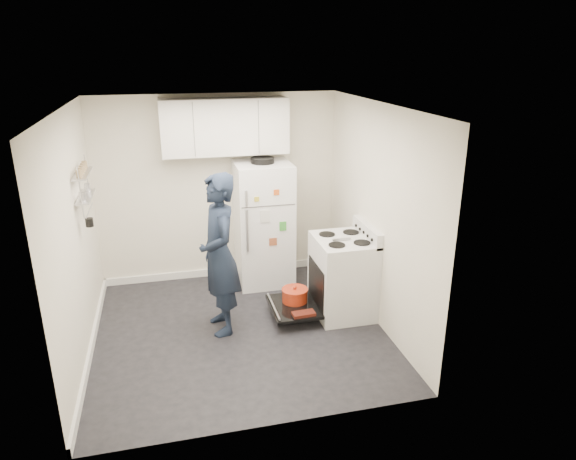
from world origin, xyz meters
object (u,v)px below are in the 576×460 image
object	(u,v)px
electric_range	(342,277)
refrigerator	(264,224)
open_oven_door	(294,301)
person	(219,255)

from	to	relation	value
electric_range	refrigerator	xyz separation A→B (m)	(-0.72, 1.10, 0.36)
open_oven_door	refrigerator	xyz separation A→B (m)	(-0.15, 1.05, 0.64)
refrigerator	person	bearing A→B (deg)	-122.15
open_oven_door	person	xyz separation A→B (m)	(-0.87, -0.09, 0.71)
electric_range	open_oven_door	bearing A→B (deg)	175.26
electric_range	open_oven_door	distance (m)	0.63
open_oven_door	person	world-z (taller)	person
person	open_oven_door	bearing A→B (deg)	89.03
open_oven_door	refrigerator	size ratio (longest dim) A/B	0.41
refrigerator	person	world-z (taller)	person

